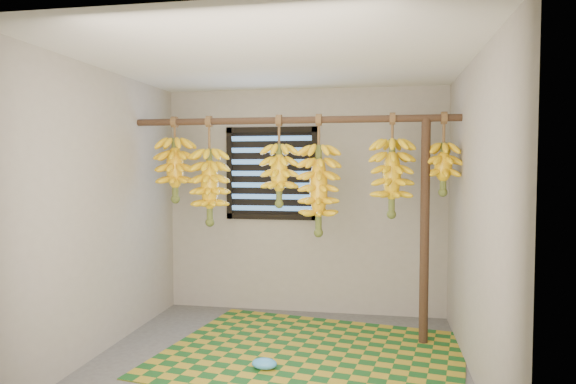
% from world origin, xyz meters
% --- Properties ---
extents(floor, '(3.00, 3.00, 0.01)m').
position_xyz_m(floor, '(0.00, 0.00, -0.01)').
color(floor, '#4E4E4E').
rests_on(floor, ground).
extents(ceiling, '(3.00, 3.00, 0.01)m').
position_xyz_m(ceiling, '(0.00, 0.00, 2.40)').
color(ceiling, silver).
rests_on(ceiling, wall_back).
extents(wall_back, '(3.00, 0.01, 2.40)m').
position_xyz_m(wall_back, '(0.00, 1.50, 1.20)').
color(wall_back, gray).
rests_on(wall_back, floor).
extents(wall_left, '(0.01, 3.00, 2.40)m').
position_xyz_m(wall_left, '(-1.50, 0.00, 1.20)').
color(wall_left, gray).
rests_on(wall_left, floor).
extents(wall_right, '(0.01, 3.00, 2.40)m').
position_xyz_m(wall_right, '(1.50, 0.00, 1.20)').
color(wall_right, gray).
rests_on(wall_right, floor).
extents(window, '(1.00, 0.04, 1.00)m').
position_xyz_m(window, '(-0.35, 1.48, 1.50)').
color(window, black).
rests_on(window, wall_back).
extents(hanging_pole, '(3.00, 0.06, 0.06)m').
position_xyz_m(hanging_pole, '(0.00, 0.70, 2.00)').
color(hanging_pole, '#442E1E').
rests_on(hanging_pole, wall_left).
extents(support_post, '(0.08, 0.08, 2.00)m').
position_xyz_m(support_post, '(1.20, 0.70, 1.00)').
color(support_post, '#442E1E').
rests_on(support_post, floor).
extents(woven_mat, '(2.72, 2.31, 0.01)m').
position_xyz_m(woven_mat, '(0.26, 0.26, 0.01)').
color(woven_mat, '#174F1C').
rests_on(woven_mat, floor).
extents(plastic_bag, '(0.21, 0.16, 0.08)m').
position_xyz_m(plastic_bag, '(-0.06, -0.14, 0.05)').
color(plastic_bag, '#3D9BE6').
rests_on(plastic_bag, woven_mat).
extents(banana_bunch_a, '(0.35, 0.35, 0.81)m').
position_xyz_m(banana_bunch_a, '(-1.13, 0.70, 1.55)').
color(banana_bunch_a, brown).
rests_on(banana_bunch_a, hanging_pole).
extents(banana_bunch_b, '(0.34, 0.34, 1.02)m').
position_xyz_m(banana_bunch_b, '(-0.78, 0.70, 1.39)').
color(banana_bunch_b, brown).
rests_on(banana_bunch_b, hanging_pole).
extents(banana_bunch_c, '(0.33, 0.33, 0.84)m').
position_xyz_m(banana_bunch_c, '(-0.11, 0.70, 1.50)').
color(banana_bunch_c, brown).
rests_on(banana_bunch_c, hanging_pole).
extents(banana_bunch_d, '(0.37, 0.37, 1.10)m').
position_xyz_m(banana_bunch_d, '(0.26, 0.70, 1.36)').
color(banana_bunch_d, brown).
rests_on(banana_bunch_d, hanging_pole).
extents(banana_bunch_e, '(0.38, 0.38, 0.92)m').
position_xyz_m(banana_bunch_e, '(0.91, 0.70, 1.48)').
color(banana_bunch_e, brown).
rests_on(banana_bunch_e, hanging_pole).
extents(banana_bunch_f, '(0.30, 0.30, 0.72)m').
position_xyz_m(banana_bunch_f, '(1.35, 0.70, 1.56)').
color(banana_bunch_f, brown).
rests_on(banana_bunch_f, hanging_pole).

